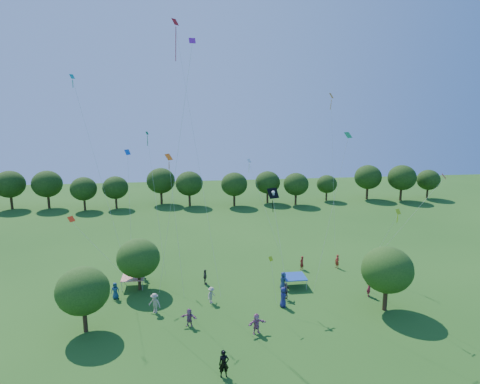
# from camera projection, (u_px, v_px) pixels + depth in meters

# --- Properties ---
(near_tree_west) EXTENTS (4.25, 4.25, 5.46)m
(near_tree_west) POSITION_uv_depth(u_px,v_px,m) (83.00, 291.00, 34.13)
(near_tree_west) COLOR #422B19
(near_tree_west) RESTS_ON ground
(near_tree_north) EXTENTS (4.22, 4.22, 5.24)m
(near_tree_north) POSITION_uv_depth(u_px,v_px,m) (138.00, 258.00, 41.91)
(near_tree_north) COLOR #422B19
(near_tree_north) RESTS_ON ground
(near_tree_east) EXTENTS (4.53, 4.53, 5.88)m
(near_tree_east) POSITION_uv_depth(u_px,v_px,m) (387.00, 270.00, 37.67)
(near_tree_east) COLOR #422B19
(near_tree_east) RESTS_ON ground
(treeline) EXTENTS (88.01, 8.77, 6.77)m
(treeline) POSITION_uv_depth(u_px,v_px,m) (200.00, 183.00, 76.87)
(treeline) COLOR #422B19
(treeline) RESTS_ON ground
(tent_red_stripe) EXTENTS (2.20, 2.20, 1.10)m
(tent_red_stripe) POSITION_uv_depth(u_px,v_px,m) (133.00, 277.00, 43.03)
(tent_red_stripe) COLOR red
(tent_red_stripe) RESTS_ON ground
(tent_blue) EXTENTS (2.20, 2.20, 1.10)m
(tent_blue) POSITION_uv_depth(u_px,v_px,m) (294.00, 277.00, 43.18)
(tent_blue) COLOR navy
(tent_blue) RESTS_ON ground
(man_in_black) EXTENTS (0.76, 0.53, 1.94)m
(man_in_black) POSITION_uv_depth(u_px,v_px,m) (224.00, 364.00, 28.90)
(man_in_black) COLOR black
(man_in_black) RESTS_ON ground
(crowd_person_0) EXTENTS (0.80, 0.44, 1.60)m
(crowd_person_0) POSITION_uv_depth(u_px,v_px,m) (115.00, 291.00, 40.52)
(crowd_person_0) COLOR navy
(crowd_person_0) RESTS_ON ground
(crowd_person_1) EXTENTS (0.61, 0.72, 1.65)m
(crowd_person_1) POSITION_uv_depth(u_px,v_px,m) (369.00, 288.00, 41.01)
(crowd_person_1) COLOR maroon
(crowd_person_1) RESTS_ON ground
(crowd_person_2) EXTENTS (0.99, 0.81, 1.76)m
(crowd_person_2) POSITION_uv_depth(u_px,v_px,m) (144.00, 271.00, 44.94)
(crowd_person_2) COLOR #265A36
(crowd_person_2) RESTS_ON ground
(crowd_person_3) EXTENTS (1.30, 1.07, 1.82)m
(crowd_person_3) POSITION_uv_depth(u_px,v_px,m) (155.00, 303.00, 37.76)
(crowd_person_3) COLOR #A59884
(crowd_person_3) RESTS_ON ground
(crowd_person_4) EXTENTS (1.07, 0.80, 1.67)m
(crowd_person_4) POSITION_uv_depth(u_px,v_px,m) (286.00, 291.00, 40.35)
(crowd_person_4) COLOR #3D3531
(crowd_person_4) RESTS_ON ground
(crowd_person_5) EXTENTS (1.53, 1.00, 1.54)m
(crowd_person_5) POSITION_uv_depth(u_px,v_px,m) (189.00, 318.00, 35.51)
(crowd_person_5) COLOR #854D70
(crowd_person_5) RESTS_ON ground
(crowd_person_6) EXTENTS (0.86, 1.00, 1.78)m
(crowd_person_6) POSITION_uv_depth(u_px,v_px,m) (283.00, 281.00, 42.58)
(crowd_person_6) COLOR navy
(crowd_person_6) RESTS_ON ground
(crowd_person_7) EXTENTS (0.69, 0.64, 1.57)m
(crowd_person_7) POSITION_uv_depth(u_px,v_px,m) (302.00, 263.00, 47.57)
(crowd_person_7) COLOR maroon
(crowd_person_7) RESTS_ON ground
(crowd_person_8) EXTENTS (0.97, 0.59, 1.88)m
(crowd_person_8) POSITION_uv_depth(u_px,v_px,m) (371.00, 275.00, 43.76)
(crowd_person_8) COLOR #24562C
(crowd_person_8) RESTS_ON ground
(crowd_person_9) EXTENTS (1.00, 1.09, 1.57)m
(crowd_person_9) POSITION_uv_depth(u_px,v_px,m) (211.00, 295.00, 39.60)
(crowd_person_9) COLOR tan
(crowd_person_9) RESTS_ON ground
(crowd_person_10) EXTENTS (0.45, 0.94, 1.59)m
(crowd_person_10) POSITION_uv_depth(u_px,v_px,m) (205.00, 277.00, 43.73)
(crowd_person_10) COLOR #413C34
(crowd_person_10) RESTS_ON ground
(crowd_person_11) EXTENTS (1.69, 0.99, 1.70)m
(crowd_person_11) POSITION_uv_depth(u_px,v_px,m) (257.00, 324.00, 34.38)
(crowd_person_11) COLOR #9D5B80
(crowd_person_11) RESTS_ON ground
(crowd_person_12) EXTENTS (0.55, 0.95, 1.87)m
(crowd_person_12) POSITION_uv_depth(u_px,v_px,m) (283.00, 297.00, 38.87)
(crowd_person_12) COLOR navy
(crowd_person_12) RESTS_ON ground
(crowd_person_13) EXTENTS (0.61, 0.69, 1.56)m
(crowd_person_13) POSITION_uv_depth(u_px,v_px,m) (337.00, 261.00, 47.99)
(crowd_person_13) COLOR maroon
(crowd_person_13) RESTS_ON ground
(pirate_kite) EXTENTS (1.25, 4.54, 9.19)m
(pirate_kite) POSITION_uv_depth(u_px,v_px,m) (273.00, 195.00, 39.45)
(pirate_kite) COLOR black
(red_high_kite) EXTENTS (3.76, 6.64, 24.46)m
(red_high_kite) POSITION_uv_depth(u_px,v_px,m) (184.00, 77.00, 38.72)
(red_high_kite) COLOR red
(small_kite_0) EXTENTS (5.95, 2.99, 5.95)m
(small_kite_0) POSITION_uv_depth(u_px,v_px,m) (78.00, 227.00, 42.13)
(small_kite_0) COLOR red
(small_kite_1) EXTENTS (1.37, 1.88, 12.66)m
(small_kite_1) POSITION_uv_depth(u_px,v_px,m) (171.00, 179.00, 36.93)
(small_kite_1) COLOR #FF660D
(small_kite_2) EXTENTS (0.54, 5.81, 8.27)m
(small_kite_2) POSITION_uv_depth(u_px,v_px,m) (391.00, 226.00, 36.96)
(small_kite_2) COLOR #B4D312
(small_kite_3) EXTENTS (2.37, 1.75, 14.58)m
(small_kite_3) POSITION_uv_depth(u_px,v_px,m) (341.00, 168.00, 36.10)
(small_kite_3) COLOR #198A3D
(small_kite_4) EXTENTS (0.66, 4.40, 12.38)m
(small_kite_4) POSITION_uv_depth(u_px,v_px,m) (128.00, 176.00, 42.37)
(small_kite_4) COLOR blue
(small_kite_5) EXTENTS (3.60, 3.25, 21.33)m
(small_kite_5) POSITION_uv_depth(u_px,v_px,m) (180.00, 139.00, 31.42)
(small_kite_5) COLOR purple
(small_kite_6) EXTENTS (3.40, 4.36, 10.52)m
(small_kite_6) POSITION_uv_depth(u_px,v_px,m) (254.00, 178.00, 49.86)
(small_kite_6) COLOR white
(small_kite_7) EXTENTS (4.80, 3.04, 19.57)m
(small_kite_7) POSITION_uv_depth(u_px,v_px,m) (88.00, 135.00, 40.22)
(small_kite_7) COLOR #0AA49B
(small_kite_8) EXTENTS (2.32, 9.24, 11.75)m
(small_kite_8) POSITION_uv_depth(u_px,v_px,m) (418.00, 207.00, 34.89)
(small_kite_8) COLOR red
(small_kite_9) EXTENTS (1.09, 1.87, 18.01)m
(small_kite_9) POSITION_uv_depth(u_px,v_px,m) (332.00, 125.00, 48.73)
(small_kite_9) COLOR orange
(small_kite_10) EXTENTS (0.78, 0.42, 4.23)m
(small_kite_10) POSITION_uv_depth(u_px,v_px,m) (272.00, 265.00, 36.20)
(small_kite_10) COLOR #B6D312
(small_kite_11) EXTENTS (1.89, 6.47, 13.92)m
(small_kite_11) POSITION_uv_depth(u_px,v_px,m) (152.00, 172.00, 45.07)
(small_kite_11) COLOR #167C36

